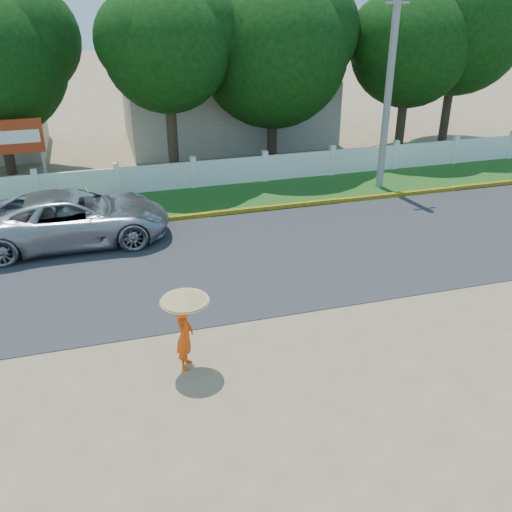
{
  "coord_description": "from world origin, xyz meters",
  "views": [
    {
      "loc": [
        -3.6,
        -10.66,
        7.85
      ],
      "look_at": [
        0.0,
        2.0,
        1.3
      ],
      "focal_mm": 40.0,
      "sensor_mm": 36.0,
      "label": 1
    }
  ],
  "objects": [
    {
      "name": "ground",
      "position": [
        0.0,
        0.0,
        0.0
      ],
      "size": [
        120.0,
        120.0,
        0.0
      ],
      "primitive_type": "plane",
      "color": "#9E8460",
      "rests_on": "ground"
    },
    {
      "name": "utility_pole",
      "position": [
        7.29,
        9.24,
        3.85
      ],
      "size": [
        0.28,
        0.28,
        7.7
      ],
      "primitive_type": "cylinder",
      "color": "gray",
      "rests_on": "ground"
    },
    {
      "name": "curb",
      "position": [
        0.0,
        8.05,
        0.08
      ],
      "size": [
        40.0,
        0.18,
        0.16
      ],
      "primitive_type": "cube",
      "color": "yellow",
      "rests_on": "ground"
    },
    {
      "name": "monk_with_parasol",
      "position": [
        -2.25,
        -0.34,
        1.25
      ],
      "size": [
        1.06,
        1.06,
        1.92
      ],
      "color": "#FF4D0D",
      "rests_on": "ground"
    },
    {
      "name": "tree_row",
      "position": [
        2.87,
        14.26,
        4.92
      ],
      "size": [
        33.73,
        7.66,
        8.67
      ],
      "color": "#473828",
      "rests_on": "ground"
    },
    {
      "name": "road",
      "position": [
        0.0,
        4.5,
        0.01
      ],
      "size": [
        60.0,
        7.0,
        0.02
      ],
      "primitive_type": "cube",
      "color": "#38383A",
      "rests_on": "ground"
    },
    {
      "name": "vehicle",
      "position": [
        -4.6,
        7.13,
        0.83
      ],
      "size": [
        6.03,
        2.83,
        1.67
      ],
      "primitive_type": "imported",
      "rotation": [
        0.0,
        0.0,
        1.58
      ],
      "color": "#A4A6AC",
      "rests_on": "ground"
    },
    {
      "name": "billboard",
      "position": [
        -6.78,
        12.3,
        2.14
      ],
      "size": [
        2.5,
        0.13,
        2.95
      ],
      "color": "gray",
      "rests_on": "ground"
    },
    {
      "name": "building_near",
      "position": [
        3.0,
        18.0,
        1.6
      ],
      "size": [
        10.0,
        6.0,
        3.2
      ],
      "primitive_type": "cube",
      "color": "#B7AD99",
      "rests_on": "ground"
    },
    {
      "name": "grass_verge",
      "position": [
        0.0,
        9.75,
        0.01
      ],
      "size": [
        60.0,
        3.5,
        0.03
      ],
      "primitive_type": "cube",
      "color": "#2D601E",
      "rests_on": "ground"
    },
    {
      "name": "fence",
      "position": [
        0.0,
        11.2,
        0.55
      ],
      "size": [
        40.0,
        0.1,
        1.1
      ],
      "primitive_type": "cube",
      "color": "silver",
      "rests_on": "ground"
    }
  ]
}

